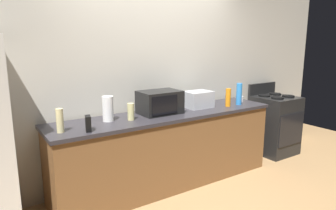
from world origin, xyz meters
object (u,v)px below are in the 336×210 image
(bottle_hand_soap, at_px, (60,121))
(mug_white, at_px, (240,99))
(paper_towel_roll, at_px, (108,109))
(cordless_phone, at_px, (88,124))
(stove_range, at_px, (274,124))
(bottle_spray_cleaner, at_px, (239,94))
(toaster_oven, at_px, (198,99))
(bottle_dish_soap, at_px, (228,97))
(microwave, at_px, (160,102))
(bottle_vinegar, at_px, (131,112))

(bottle_hand_soap, height_order, mug_white, bottle_hand_soap)
(paper_towel_roll, relative_size, cordless_phone, 1.80)
(stove_range, relative_size, bottle_hand_soap, 4.72)
(cordless_phone, xyz_separation_m, bottle_spray_cleaner, (2.11, 0.10, 0.07))
(toaster_oven, xyz_separation_m, bottle_dish_soap, (0.37, -0.16, 0.01))
(microwave, relative_size, bottle_dish_soap, 2.04)
(bottle_vinegar, bearing_deg, cordless_phone, -163.62)
(stove_range, bearing_deg, bottle_dish_soap, -174.74)
(paper_towel_roll, xyz_separation_m, bottle_dish_soap, (1.61, -0.15, -0.02))
(bottle_vinegar, bearing_deg, bottle_dish_soap, -2.54)
(stove_range, bearing_deg, bottle_spray_cleaner, -173.70)
(bottle_vinegar, bearing_deg, toaster_oven, 5.76)
(toaster_oven, bearing_deg, bottle_dish_soap, -23.95)
(microwave, bearing_deg, toaster_oven, 1.18)
(stove_range, height_order, bottle_vinegar, bottle_vinegar)
(toaster_oven, bearing_deg, cordless_phone, -170.52)
(toaster_oven, distance_m, bottle_dish_soap, 0.40)
(cordless_phone, bearing_deg, toaster_oven, 24.50)
(bottle_hand_soap, bearing_deg, mug_white, 2.36)
(bottle_vinegar, bearing_deg, bottle_spray_cleaner, -2.17)
(cordless_phone, height_order, bottle_vinegar, bottle_vinegar)
(bottle_spray_cleaner, bearing_deg, bottle_hand_soap, 179.79)
(bottle_spray_cleaner, bearing_deg, bottle_dish_soap, -179.60)
(bottle_dish_soap, bearing_deg, bottle_hand_soap, 179.73)
(microwave, height_order, mug_white, microwave)
(bottle_spray_cleaner, bearing_deg, mug_white, 36.56)
(stove_range, xyz_separation_m, bottle_dish_soap, (-1.13, -0.10, 0.56))
(bottle_vinegar, bearing_deg, mug_white, 1.71)
(bottle_spray_cleaner, xyz_separation_m, bottle_hand_soap, (-2.34, 0.01, -0.03))
(toaster_oven, height_order, bottle_dish_soap, bottle_dish_soap)
(cordless_phone, bearing_deg, bottle_dish_soap, 17.83)
(bottle_spray_cleaner, height_order, mug_white, bottle_spray_cleaner)
(stove_range, relative_size, microwave, 2.25)
(cordless_phone, relative_size, bottle_spray_cleaner, 0.52)
(cordless_phone, xyz_separation_m, bottle_dish_soap, (1.91, 0.09, 0.04))
(stove_range, relative_size, paper_towel_roll, 4.00)
(cordless_phone, distance_m, mug_white, 2.27)
(stove_range, xyz_separation_m, mug_white, (-0.77, 0.01, 0.48))
(stove_range, relative_size, bottle_dish_soap, 4.59)
(bottle_dish_soap, height_order, bottle_hand_soap, bottle_dish_soap)
(bottle_dish_soap, distance_m, mug_white, 0.38)
(cordless_phone, bearing_deg, bottle_spray_cleaner, 17.60)
(bottle_hand_soap, distance_m, mug_white, 2.50)
(mug_white, bearing_deg, bottle_dish_soap, -162.14)
(paper_towel_roll, bearing_deg, bottle_spray_cleaner, -4.82)
(microwave, xyz_separation_m, bottle_hand_soap, (-1.19, -0.14, -0.02))
(toaster_oven, distance_m, paper_towel_roll, 1.24)
(bottle_vinegar, xyz_separation_m, bottle_spray_cleaner, (1.58, -0.06, 0.05))
(stove_range, distance_m, bottle_spray_cleaner, 1.10)
(cordless_phone, distance_m, bottle_hand_soap, 0.26)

